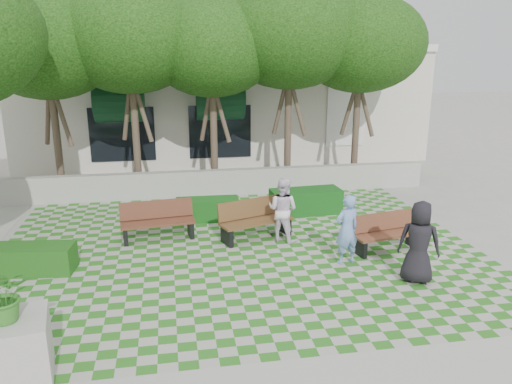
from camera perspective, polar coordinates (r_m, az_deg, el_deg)
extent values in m
plane|color=gray|center=(11.82, -1.13, -8.64)|extent=(90.00, 90.00, 0.00)
plane|color=#2B721E|center=(12.73, -1.84, -6.77)|extent=(12.00, 12.00, 0.00)
cube|color=#9E9B93|center=(17.48, -4.30, 1.09)|extent=(15.00, 0.36, 0.90)
cube|color=#5A301E|center=(13.00, 14.84, -4.71)|extent=(1.87, 0.89, 0.06)
cube|color=#5A301E|center=(13.11, 14.26, -3.24)|extent=(1.79, 0.47, 0.45)
cube|color=black|center=(12.65, 11.81, -6.20)|extent=(0.19, 0.51, 0.44)
cube|color=black|center=(13.55, 17.53, -5.12)|extent=(0.19, 0.51, 0.44)
cube|color=#50351B|center=(13.36, 0.07, -3.36)|extent=(2.09, 1.24, 0.07)
cube|color=#50351B|center=(13.51, -0.54, -1.81)|extent=(1.93, 0.80, 0.50)
cube|color=black|center=(13.06, -3.34, -5.05)|extent=(0.29, 0.56, 0.49)
cube|color=black|center=(13.88, 3.26, -3.75)|extent=(0.29, 0.56, 0.49)
cube|color=#50291B|center=(13.55, -11.13, -3.45)|extent=(2.00, 0.82, 0.06)
cube|color=#50291B|center=(13.73, -11.31, -1.93)|extent=(1.95, 0.36, 0.49)
cube|color=black|center=(13.59, -14.71, -4.74)|extent=(0.17, 0.55, 0.48)
cube|color=black|center=(13.73, -7.48, -4.12)|extent=(0.17, 0.55, 0.48)
cube|color=#124516|center=(15.58, 5.70, -1.07)|extent=(2.22, 1.01, 0.76)
cube|color=#134915|center=(14.98, -5.56, -1.99)|extent=(1.88, 0.80, 0.65)
cube|color=#184A13|center=(12.56, -24.13, -7.00)|extent=(1.90, 0.94, 0.64)
cube|color=#9E9B93|center=(8.73, -26.00, -16.05)|extent=(1.22, 1.22, 1.05)
imported|color=#347A26|center=(8.29, -26.79, -10.50)|extent=(0.84, 0.76, 0.82)
imported|color=#7394D2|center=(11.94, 10.34, -4.24)|extent=(0.70, 0.54, 1.70)
imported|color=black|center=(11.37, 18.14, -5.49)|extent=(1.07, 0.96, 1.83)
imported|color=white|center=(13.17, 3.07, -2.02)|extent=(1.06, 1.03, 1.72)
cylinder|color=#47382B|center=(18.88, -21.76, 5.37)|extent=(0.26, 0.26, 3.64)
ellipsoid|color=#1E4C11|center=(18.63, -22.82, 15.22)|extent=(4.80, 4.80, 3.60)
cylinder|color=#47382B|center=(18.51, -13.55, 6.13)|extent=(0.26, 0.26, 3.81)
ellipsoid|color=#1E4C11|center=(18.27, -14.27, 16.69)|extent=(5.00, 5.00, 3.75)
cylinder|color=#47382B|center=(18.56, -4.83, 6.19)|extent=(0.26, 0.26, 3.58)
ellipsoid|color=#1E4C11|center=(18.30, -5.07, 16.11)|extent=(4.60, 4.60, 3.45)
cylinder|color=#47382B|center=(18.99, 3.66, 6.95)|extent=(0.26, 0.26, 3.92)
ellipsoid|color=#1E4C11|center=(18.77, 3.85, 17.56)|extent=(5.20, 5.20, 3.90)
cylinder|color=#47382B|center=(19.81, 11.32, 6.72)|extent=(0.26, 0.26, 3.70)
ellipsoid|color=#1E4C11|center=(19.58, 11.86, 16.29)|extent=(4.80, 4.80, 3.60)
cube|color=beige|center=(25.08, -4.00, 10.37)|extent=(18.00, 8.00, 5.00)
cube|color=white|center=(20.99, -2.91, 16.14)|extent=(18.00, 0.30, 0.30)
cube|color=black|center=(22.33, 10.19, 8.70)|extent=(1.40, 0.10, 2.40)
cylinder|color=#103C1F|center=(20.97, -15.31, 10.14)|extent=(3.00, 1.80, 1.80)
cube|color=black|center=(21.15, -15.03, 6.37)|extent=(2.60, 0.08, 2.20)
cylinder|color=#103C1F|center=(21.00, -4.20, 10.66)|extent=(3.00, 1.80, 1.80)
cube|color=black|center=(21.18, -4.12, 6.88)|extent=(2.60, 0.08, 2.20)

